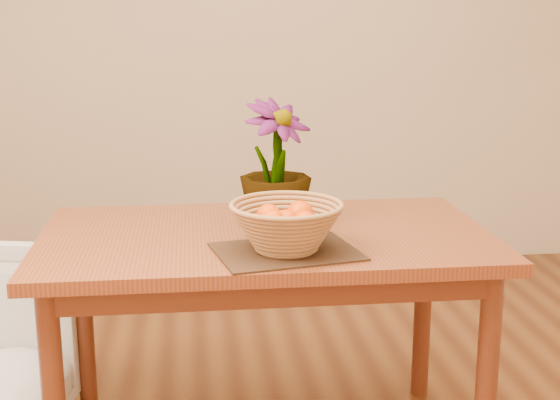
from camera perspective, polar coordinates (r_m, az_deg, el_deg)
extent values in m
cube|color=beige|center=(4.29, -3.69, 12.59)|extent=(4.00, 0.02, 2.70)
cube|color=maroon|center=(2.45, -1.06, -2.84)|extent=(1.40, 0.80, 0.04)
cube|color=#522413|center=(2.46, -1.05, -4.18)|extent=(1.28, 0.68, 0.08)
cylinder|color=#522413|center=(2.43, 14.86, -12.91)|extent=(0.06, 0.06, 0.71)
cylinder|color=#522413|center=(2.89, -14.14, -8.52)|extent=(0.06, 0.06, 0.71)
cylinder|color=#522413|center=(2.98, 10.40, -7.60)|extent=(0.06, 0.06, 0.71)
cube|color=#311D12|center=(2.24, 0.47, -3.79)|extent=(0.45, 0.37, 0.01)
cylinder|color=#A67C45|center=(2.24, 0.47, -3.62)|extent=(0.16, 0.16, 0.01)
sphere|color=#E93D03|center=(2.21, 0.47, -1.54)|extent=(0.07, 0.07, 0.07)
sphere|color=#E93D03|center=(2.26, 1.48, -1.03)|extent=(0.08, 0.08, 0.08)
sphere|color=#E93D03|center=(2.25, -0.84, -1.19)|extent=(0.07, 0.07, 0.07)
sphere|color=#E93D03|center=(2.16, -0.58, -1.71)|extent=(0.08, 0.08, 0.08)
sphere|color=#E93D03|center=(2.17, 1.83, -1.72)|extent=(0.07, 0.07, 0.07)
imported|color=#1A4D16|center=(2.45, -0.33, 2.60)|extent=(0.32, 0.32, 0.41)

